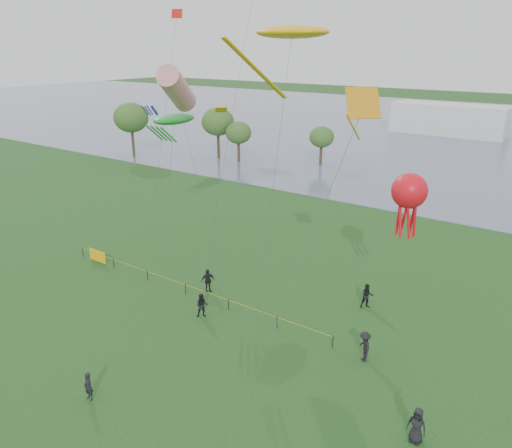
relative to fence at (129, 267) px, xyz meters
The scene contains 14 objects.
pavilion_left 82.33m from the fence, 88.34° to the left, with size 22.00×8.00×6.00m, color silver.
trees 42.71m from the fence, 123.81° to the left, with size 32.34×17.01×8.64m.
fence is the anchor object (origin of this frame).
spectator_a 9.44m from the fence, 10.72° to the right, with size 0.81×0.63×1.68m, color black.
spectator_b 20.17m from the fence, ahead, with size 1.21×0.69×1.87m, color black.
spectator_c 7.32m from the fence, ahead, with size 1.05×0.44×1.80m, color black.
spectator_d 25.14m from the fence, 10.59° to the right, with size 0.89×0.58×1.81m, color black.
spectator_f 15.18m from the fence, 48.87° to the right, with size 0.57×0.38×1.57m, color black.
spectator_g 18.72m from the fence, 17.96° to the left, with size 0.87×0.67×1.78m, color black.
kite_stingray 21.58m from the fence, 39.10° to the left, with size 6.57×11.55×18.55m.
kite_windsock 14.43m from the fence, 68.76° to the left, with size 7.82×5.09×16.00m.
kite_creature 12.78m from the fence, 96.34° to the left, with size 2.60×6.08×11.83m.
kite_octopus 22.40m from the fence, 14.36° to the left, with size 5.81×5.43×10.08m.
kite_delta 24.27m from the fence, ahead, with size 1.66×14.44×15.51m.
Camera 1 is at (14.84, -11.06, 17.29)m, focal length 35.00 mm.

